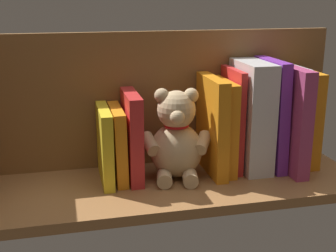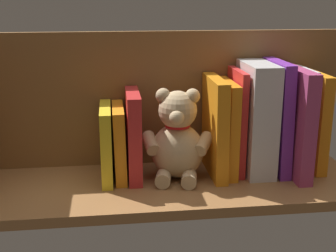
{
  "view_description": "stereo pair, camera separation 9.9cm",
  "coord_description": "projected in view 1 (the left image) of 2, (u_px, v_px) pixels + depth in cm",
  "views": [
    {
      "loc": [
        21.61,
        92.44,
        40.6
      ],
      "look_at": [
        0.0,
        0.0,
        12.81
      ],
      "focal_mm": 48.88,
      "sensor_mm": 36.0,
      "label": 1
    },
    {
      "loc": [
        11.88,
        94.19,
        40.6
      ],
      "look_at": [
        0.0,
        0.0,
        12.81
      ],
      "focal_mm": 48.88,
      "sensor_mm": 36.0,
      "label": 2
    }
  ],
  "objects": [
    {
      "name": "ground_plane",
      "position": [
        168.0,
        185.0,
        1.03
      ],
      "size": [
        87.05,
        29.64,
        2.2
      ],
      "primitive_type": "cube",
      "color": "#9E6B3D"
    },
    {
      "name": "shelf_back_panel",
      "position": [
        156.0,
        99.0,
        1.1
      ],
      "size": [
        87.05,
        1.5,
        32.07
      ],
      "primitive_type": "cube",
      "color": "brown",
      "rests_on": "ground_plane"
    },
    {
      "name": "dictionary_thick_white",
      "position": [
        251.0,
        116.0,
        1.07
      ],
      "size": [
        6.27,
        15.05,
        25.55
      ],
      "primitive_type": "cube",
      "color": "silver",
      "rests_on": "ground_plane"
    },
    {
      "name": "book_0",
      "position": [
        304.0,
        117.0,
        1.11
      ],
      "size": [
        2.56,
        13.88,
        22.91
      ],
      "primitive_type": "cube",
      "color": "orange",
      "rests_on": "ground_plane"
    },
    {
      "name": "book_3",
      "position": [
        270.0,
        114.0,
        1.08
      ],
      "size": [
        3.16,
        15.11,
        25.92
      ],
      "primitive_type": "cube",
      "rotation": [
        0.0,
        0.02,
        0.0
      ],
      "color": "purple",
      "rests_on": "ground_plane"
    },
    {
      "name": "teddy_bear",
      "position": [
        176.0,
        139.0,
        1.02
      ],
      "size": [
        16.39,
        14.73,
        20.59
      ],
      "rotation": [
        0.0,
        0.0,
        -0.2
      ],
      "color": "#D1B284",
      "rests_on": "ground_plane"
    },
    {
      "name": "book_1",
      "position": [
        292.0,
        115.0,
        1.11
      ],
      "size": [
        2.08,
        12.51,
        23.89
      ],
      "primitive_type": "cube",
      "color": "silver",
      "rests_on": "ground_plane"
    },
    {
      "name": "book_5",
      "position": [
        223.0,
        126.0,
        1.06
      ],
      "size": [
        2.23,
        14.76,
        21.52
      ],
      "primitive_type": "cube",
      "color": "orange",
      "rests_on": "ground_plane"
    },
    {
      "name": "book_4",
      "position": [
        232.0,
        119.0,
        1.07
      ],
      "size": [
        1.48,
        13.22,
        23.92
      ],
      "primitive_type": "cube",
      "color": "red",
      "rests_on": "ground_plane"
    },
    {
      "name": "book_8",
      "position": [
        118.0,
        144.0,
        1.02
      ],
      "size": [
        2.75,
        14.25,
        16.43
      ],
      "primitive_type": "cube",
      "rotation": [
        0.0,
        0.02,
        0.0
      ],
      "color": "orange",
      "rests_on": "ground_plane"
    },
    {
      "name": "book_2",
      "position": [
        287.0,
        118.0,
        1.07
      ],
      "size": [
        3.1,
        18.92,
        24.56
      ],
      "primitive_type": "cube",
      "color": "#B23F72",
      "rests_on": "ground_plane"
    },
    {
      "name": "book_6",
      "position": [
        212.0,
        126.0,
        1.05
      ],
      "size": [
        3.04,
        16.25,
        22.51
      ],
      "primitive_type": "cube",
      "rotation": [
        0.0,
        0.01,
        0.0
      ],
      "color": "orange",
      "rests_on": "ground_plane"
    },
    {
      "name": "book_9",
      "position": [
        105.0,
        145.0,
        1.01
      ],
      "size": [
        2.38,
        15.31,
        16.56
      ],
      "primitive_type": "cube",
      "color": "yellow",
      "rests_on": "ground_plane"
    },
    {
      "name": "book_7",
      "position": [
        132.0,
        136.0,
        1.02
      ],
      "size": [
        2.94,
        14.8,
        19.65
      ],
      "primitive_type": "cube",
      "color": "red",
      "rests_on": "ground_plane"
    }
  ]
}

